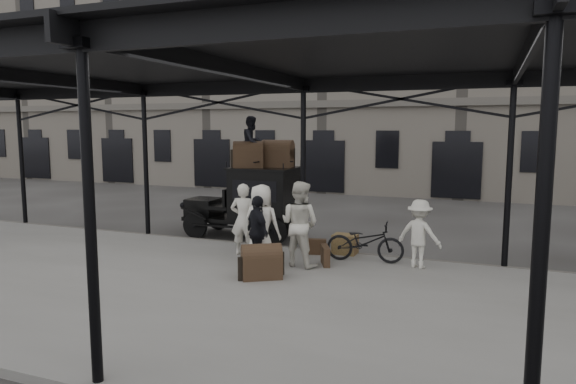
# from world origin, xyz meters

# --- Properties ---
(ground) EXTENTS (120.00, 120.00, 0.00)m
(ground) POSITION_xyz_m (0.00, 0.00, 0.00)
(ground) COLOR #383533
(ground) RESTS_ON ground
(platform) EXTENTS (28.00, 8.00, 0.15)m
(platform) POSITION_xyz_m (0.00, -2.00, 0.07)
(platform) COLOR slate
(platform) RESTS_ON ground
(canopy) EXTENTS (22.50, 9.00, 4.74)m
(canopy) POSITION_xyz_m (0.00, -1.72, 4.60)
(canopy) COLOR black
(canopy) RESTS_ON ground
(building_frontage) EXTENTS (64.00, 8.00, 14.00)m
(building_frontage) POSITION_xyz_m (0.00, 18.00, 7.00)
(building_frontage) COLOR slate
(building_frontage) RESTS_ON ground
(taxi) EXTENTS (3.65, 1.55, 2.18)m
(taxi) POSITION_xyz_m (-2.01, 3.29, 1.20)
(taxi) COLOR black
(taxi) RESTS_ON ground
(porter_left) EXTENTS (0.74, 0.56, 1.83)m
(porter_left) POSITION_xyz_m (-1.15, 0.75, 1.06)
(porter_left) COLOR silver
(porter_left) RESTS_ON platform
(porter_midleft) EXTENTS (1.10, 0.93, 1.99)m
(porter_midleft) POSITION_xyz_m (0.52, 0.32, 1.15)
(porter_midleft) COLOR silver
(porter_midleft) RESTS_ON platform
(porter_centre) EXTENTS (0.94, 0.62, 1.90)m
(porter_centre) POSITION_xyz_m (-0.38, 0.14, 1.10)
(porter_centre) COLOR silver
(porter_centre) RESTS_ON platform
(porter_official) EXTENTS (1.01, 0.95, 1.67)m
(porter_official) POSITION_xyz_m (-0.34, -0.15, 0.98)
(porter_official) COLOR black
(porter_official) RESTS_ON platform
(porter_right) EXTENTS (1.14, 0.82, 1.59)m
(porter_right) POSITION_xyz_m (3.14, 1.16, 0.94)
(porter_right) COLOR beige
(porter_right) RESTS_ON platform
(bicycle) EXTENTS (1.91, 0.85, 0.97)m
(bicycle) POSITION_xyz_m (1.87, 1.22, 0.64)
(bicycle) COLOR black
(bicycle) RESTS_ON platform
(porter_roof) EXTENTS (0.67, 0.81, 1.52)m
(porter_roof) POSITION_xyz_m (-2.04, 3.19, 2.94)
(porter_roof) COLOR black
(porter_roof) RESTS_ON taxi
(steamer_trunk_roof_near) EXTENTS (1.02, 0.84, 0.65)m
(steamer_trunk_roof_near) POSITION_xyz_m (-2.09, 3.04, 2.50)
(steamer_trunk_roof_near) COLOR #3F271D
(steamer_trunk_roof_near) RESTS_ON taxi
(steamer_trunk_roof_far) EXTENTS (0.97, 0.64, 0.68)m
(steamer_trunk_roof_far) POSITION_xyz_m (-1.34, 3.49, 2.52)
(steamer_trunk_roof_far) COLOR #3F271D
(steamer_trunk_roof_far) RESTS_ON taxi
(steamer_trunk_platform) EXTENTS (0.99, 0.89, 0.62)m
(steamer_trunk_platform) POSITION_xyz_m (0.10, -0.92, 0.46)
(steamer_trunk_platform) COLOR #3F271D
(steamer_trunk_platform) RESTS_ON platform
(wicker_hamper) EXTENTS (0.62, 0.48, 0.50)m
(wicker_hamper) POSITION_xyz_m (1.22, 1.80, 0.40)
(wicker_hamper) COLOR olive
(wicker_hamper) RESTS_ON platform
(suitcase_upright) EXTENTS (0.39, 0.61, 0.45)m
(suitcase_upright) POSITION_xyz_m (1.07, 0.59, 0.38)
(suitcase_upright) COLOR #3F271D
(suitcase_upright) RESTS_ON platform
(suitcase_flat) EXTENTS (0.62, 0.28, 0.40)m
(suitcase_flat) POSITION_xyz_m (0.51, 1.45, 0.35)
(suitcase_flat) COLOR #3F271D
(suitcase_flat) RESTS_ON platform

